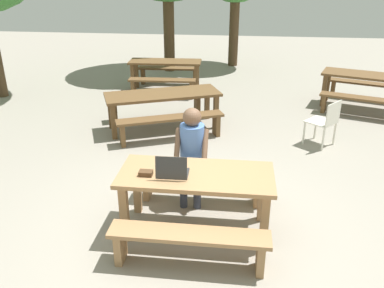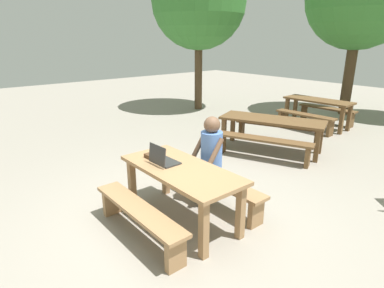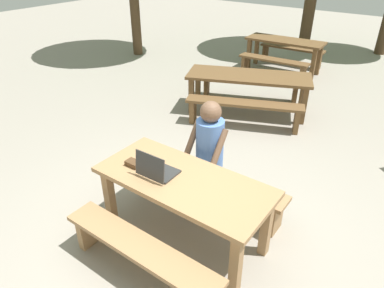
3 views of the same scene
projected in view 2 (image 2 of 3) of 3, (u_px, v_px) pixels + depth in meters
The scene contains 14 objects.
ground_plane at pixel (182, 219), 4.40m from camera, with size 30.00×30.00×0.00m, color gray.
picnic_table_front at pixel (181, 176), 4.20m from camera, with size 1.77×0.80×0.77m.
bench_near at pixel (139, 215), 3.91m from camera, with size 1.69×0.30×0.42m.
bench_far at pixel (217, 185), 4.70m from camera, with size 1.69×0.30×0.42m.
laptop at pixel (163, 159), 4.26m from camera, with size 0.36×0.30×0.28m.
small_pouch at pixel (150, 156), 4.49m from camera, with size 0.15×0.10×0.05m.
person_seated at pixel (210, 154), 4.63m from camera, with size 0.42×0.41×1.32m.
picnic_table_mid at pixel (318, 104), 8.78m from camera, with size 1.81×0.73×0.77m.
bench_mid_south at pixel (305, 118), 8.48m from camera, with size 1.62×0.37×0.46m.
bench_mid_north at pixel (327, 111), 9.26m from camera, with size 1.62×0.37×0.46m.
picnic_table_rear at pixel (272, 123), 6.91m from camera, with size 2.30×1.55×0.71m.
bench_rear_south at pixel (263, 143), 6.47m from camera, with size 1.92×1.04×0.45m.
bench_rear_north at pixel (278, 128), 7.52m from camera, with size 1.92×1.04×0.45m.
tree_right at pixel (199, 2), 10.16m from camera, with size 3.01×3.01×4.97m.
Camera 2 is at (3.05, -2.35, 2.37)m, focal length 30.04 mm.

